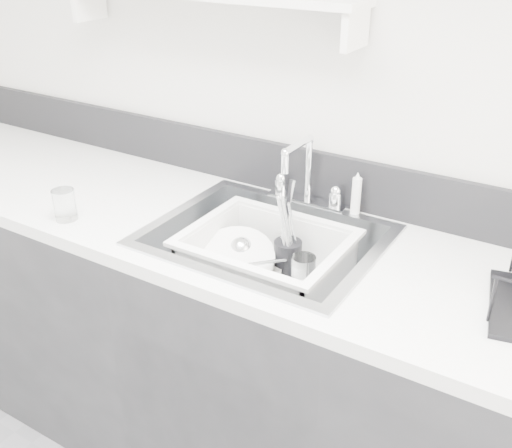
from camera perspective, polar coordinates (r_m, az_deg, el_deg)
The scene contains 12 objects.
counter_run at distance 1.94m, azimuth 0.80°, elevation -13.19°, with size 3.20×0.62×0.92m.
backsplash at distance 1.89m, azimuth 5.59°, elevation 4.65°, with size 3.20×0.02×0.16m, color black.
sink at distance 1.73m, azimuth 0.88°, elevation -3.79°, with size 0.64×0.52×0.20m, color silver, non-canonical shape.
faucet at distance 1.85m, azimuth 4.83°, elevation 3.56°, with size 0.26×0.18×0.23m.
side_sprayer at distance 1.79m, azimuth 9.53°, elevation 2.84°, with size 0.03×0.03×0.14m, color white.
wash_tub at distance 1.72m, azimuth 1.00°, elevation -3.64°, with size 0.45×0.36×0.17m, color white, non-canonical shape.
plate_stack at distance 1.77m, azimuth -1.67°, elevation -4.14°, with size 0.28×0.27×0.11m.
utensil_cup at distance 1.78m, azimuth 3.03°, elevation -2.93°, with size 0.08×0.08×0.28m.
ladle at distance 1.76m, azimuth -0.03°, elevation -3.99°, with size 0.30×0.11×0.08m, color silver, non-canonical shape.
tumbler_in_tub at distance 1.72m, azimuth 4.53°, elevation -4.60°, with size 0.07×0.07×0.10m, color white.
tumbler_counter at distance 1.84m, azimuth -17.77°, elevation 1.76°, with size 0.07×0.07×0.09m, color white.
bowl_small at distance 1.69m, azimuth 1.57°, elevation -6.50°, with size 0.10×0.10×0.03m, color white.
Camera 1 is at (0.76, -0.08, 1.72)m, focal length 42.00 mm.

